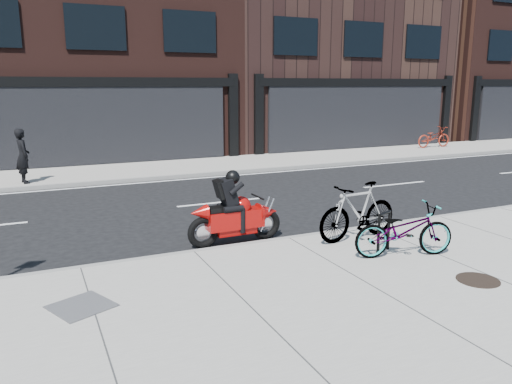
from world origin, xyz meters
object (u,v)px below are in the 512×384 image
bicycle_rear (358,211)px  utility_grate (82,306)px  pedestrian (23,156)px  bicycle_front (404,230)px  manhole_cover (478,280)px  bike_rack (384,228)px  bicycle_far (434,137)px  motorcycle (239,213)px

bicycle_rear → utility_grate: 5.46m
pedestrian → utility_grate: pedestrian is taller
bicycle_front → utility_grate: bicycle_front is taller
manhole_cover → pedestrian: bearing=118.9°
bicycle_rear → bike_rack: bearing=-7.7°
manhole_cover → utility_grate: same height
bicycle_far → manhole_cover: bearing=139.3°
bicycle_front → bicycle_rear: bearing=21.6°
bike_rack → pedestrian: (-5.99, 9.96, 0.40)m
bike_rack → bicycle_far: bicycle_far is taller
utility_grate → motorcycle: bearing=33.0°
bicycle_rear → pedestrian: size_ratio=1.12×
motorcycle → bicycle_front: bearing=-47.8°
manhole_cover → utility_grate: size_ratio=0.88×
bicycle_rear → manhole_cover: size_ratio=2.88×
bicycle_rear → pedestrian: 10.93m
bicycle_rear → pedestrian: pedestrian is taller
bicycle_rear → utility_grate: bicycle_rear is taller
bicycle_front → bicycle_far: size_ratio=0.96×
motorcycle → pedestrian: 8.90m
bicycle_far → utility_grate: bicycle_far is taller
motorcycle → manhole_cover: bearing=-57.2°
bicycle_front → bicycle_far: bearing=-30.6°
bicycle_front → bike_rack: bearing=41.3°
pedestrian → manhole_cover: bearing=-165.6°
pedestrian → bicycle_front: bearing=-163.6°
bicycle_far → utility_grate: 21.13m
bike_rack → bicycle_far: 16.86m
manhole_cover → utility_grate: bearing=164.5°
bike_rack → utility_grate: bike_rack is taller
bicycle_front → bicycle_rear: bicycle_rear is taller
bicycle_far → manhole_cover: 17.79m
manhole_cover → motorcycle: bearing=124.0°
bike_rack → bicycle_rear: size_ratio=0.40×
pedestrian → utility_grate: bearing=169.4°
motorcycle → utility_grate: 3.93m
bicycle_far → motorcycle: bearing=124.6°
manhole_cover → utility_grate: 6.01m
manhole_cover → bicycle_rear: bearing=99.8°
bike_rack → manhole_cover: bike_rack is taller
bicycle_front → utility_grate: (-5.48, 0.21, -0.47)m
bike_rack → bicycle_rear: bicycle_rear is taller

